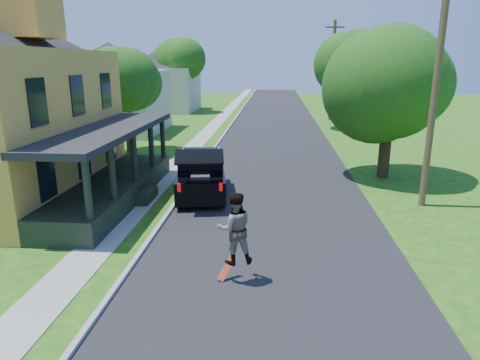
# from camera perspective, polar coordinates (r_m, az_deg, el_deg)

# --- Properties ---
(ground) EXTENTS (140.00, 140.00, 0.00)m
(ground) POSITION_cam_1_polar(r_m,az_deg,el_deg) (12.33, 4.31, -12.19)
(ground) COLOR #1B4C0F
(ground) RESTS_ON ground
(street) EXTENTS (8.00, 120.00, 0.02)m
(street) POSITION_cam_1_polar(r_m,az_deg,el_deg) (31.44, 4.63, 5.01)
(street) COLOR black
(street) RESTS_ON ground
(curb) EXTENTS (0.15, 120.00, 0.12)m
(curb) POSITION_cam_1_polar(r_m,az_deg,el_deg) (31.70, -2.74, 5.13)
(curb) COLOR gray
(curb) RESTS_ON ground
(sidewalk) EXTENTS (1.30, 120.00, 0.03)m
(sidewalk) POSITION_cam_1_polar(r_m,az_deg,el_deg) (31.94, -5.51, 5.15)
(sidewalk) COLOR gray
(sidewalk) RESTS_ON ground
(front_walk) EXTENTS (6.50, 1.20, 0.03)m
(front_walk) POSITION_cam_1_polar(r_m,az_deg,el_deg) (20.22, -23.56, -2.25)
(front_walk) COLOR gray
(front_walk) RESTS_ON ground
(neighbor_house_mid) EXTENTS (12.78, 12.78, 8.30)m
(neighbor_house_mid) POSITION_cam_1_polar(r_m,az_deg,el_deg) (37.46, -16.86, 12.56)
(neighbor_house_mid) COLOR beige
(neighbor_house_mid) RESTS_ON ground
(neighbor_house_far) EXTENTS (12.78, 12.78, 8.30)m
(neighbor_house_far) POSITION_cam_1_polar(r_m,az_deg,el_deg) (52.69, -10.47, 13.64)
(neighbor_house_far) COLOR beige
(neighbor_house_far) RESTS_ON ground
(black_suv) EXTENTS (2.70, 5.46, 2.44)m
(black_suv) POSITION_cam_1_polar(r_m,az_deg,el_deg) (18.89, -5.20, 0.77)
(black_suv) COLOR black
(black_suv) RESTS_ON ground
(skateboarder) EXTENTS (1.11, 0.96, 1.95)m
(skateboarder) POSITION_cam_1_polar(r_m,az_deg,el_deg) (11.25, -0.69, -6.46)
(skateboarder) COLOR black
(skateboarder) RESTS_ON ground
(skateboard) EXTENTS (0.51, 0.44, 0.64)m
(skateboard) POSITION_cam_1_polar(r_m,az_deg,el_deg) (11.81, -1.78, -11.73)
(skateboard) COLOR red
(skateboard) RESTS_ON ground
(tree_left_mid) EXTENTS (5.75, 5.39, 7.28)m
(tree_left_mid) POSITION_cam_1_polar(r_m,az_deg,el_deg) (28.11, -15.05, 13.21)
(tree_left_mid) COLOR black
(tree_left_mid) RESTS_ON ground
(tree_left_far) EXTENTS (5.70, 5.56, 9.10)m
(tree_left_far) POSITION_cam_1_polar(r_m,az_deg,el_deg) (51.11, -8.12, 15.88)
(tree_left_far) COLOR black
(tree_left_far) RESTS_ON ground
(tree_right_near) EXTENTS (6.13, 6.23, 7.88)m
(tree_right_near) POSITION_cam_1_polar(r_m,az_deg,el_deg) (22.46, 19.45, 12.92)
(tree_right_near) COLOR black
(tree_right_near) RESTS_ON ground
(tree_right_mid) EXTENTS (5.61, 5.34, 8.30)m
(tree_right_mid) POSITION_cam_1_polar(r_m,az_deg,el_deg) (38.57, 14.88, 14.86)
(tree_right_mid) COLOR black
(tree_right_mid) RESTS_ON ground
(tree_right_far) EXTENTS (6.36, 6.04, 8.64)m
(tree_right_far) POSITION_cam_1_polar(r_m,az_deg,el_deg) (61.54, 13.81, 15.13)
(tree_right_far) COLOR black
(tree_right_far) RESTS_ON ground
(utility_pole_near) EXTENTS (1.63, 0.28, 9.17)m
(utility_pole_near) POSITION_cam_1_polar(r_m,az_deg,el_deg) (18.34, 24.61, 11.05)
(utility_pole_near) COLOR #483A21
(utility_pole_near) RESTS_ON ground
(utility_pole_far) EXTENTS (1.81, 0.31, 9.55)m
(utility_pole_far) POSITION_cam_1_polar(r_m,az_deg,el_deg) (44.33, 12.24, 14.19)
(utility_pole_far) COLOR #483A21
(utility_pole_far) RESTS_ON ground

